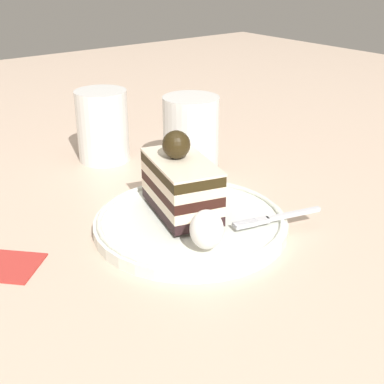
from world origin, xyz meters
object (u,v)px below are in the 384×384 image
Objects in this scene: dessert_plate at (192,222)px; drink_glass_far at (103,130)px; whipped_cream_dollop at (207,229)px; drink_glass_near at (191,140)px; fork at (275,218)px; cake_slice at (182,182)px.

drink_glass_far is (-0.03, -0.27, 0.04)m from dessert_plate.
drink_glass_far is (-0.07, -0.34, 0.01)m from whipped_cream_dollop.
drink_glass_near is at bearing 119.53° from drink_glass_far.
fork is (-0.07, 0.07, 0.01)m from dessert_plate.
drink_glass_near is (-0.04, -0.21, 0.03)m from fork.
cake_slice is at bearing 48.60° from drink_glass_near.
cake_slice is 0.16m from drink_glass_near.
drink_glass_near is (-0.14, -0.21, 0.01)m from whipped_cream_dollop.
cake_slice is at bearing -111.64° from whipped_cream_dollop.
fork reaches higher than dessert_plate.
drink_glass_near is at bearing -127.45° from dessert_plate.
whipped_cream_dollop is (0.03, 0.07, 0.03)m from dessert_plate.
fork is 0.34m from drink_glass_far.
fork is at bearing 79.52° from drink_glass_near.
whipped_cream_dollop is 0.25m from drink_glass_near.
dessert_plate is 0.27m from drink_glass_far.
fork is at bearing 95.85° from drink_glass_far.
cake_slice is 0.12m from fork.
drink_glass_near is (-0.11, -0.14, 0.04)m from dessert_plate.
drink_glass_far reaches higher than fork.
fork is 1.01× the size of drink_glass_far.
whipped_cream_dollop is 0.34m from drink_glass_far.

